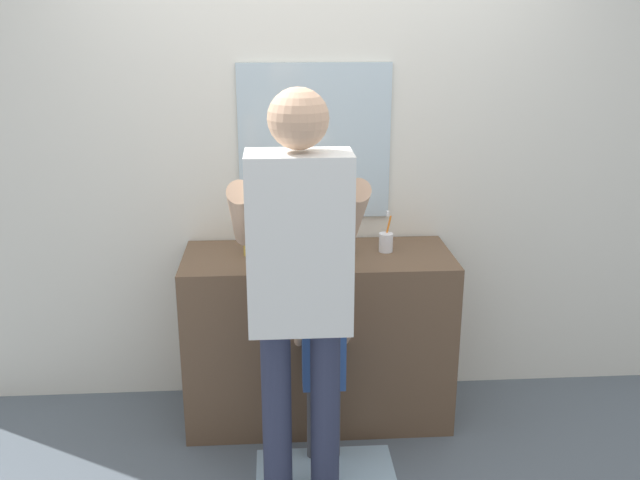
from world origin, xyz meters
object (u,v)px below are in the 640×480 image
(toothbrush_cup, at_px, (386,242))
(adult_parent, at_px, (300,268))
(soap_bottle, at_px, (249,242))
(child_toddler, at_px, (324,362))

(toothbrush_cup, relative_size, adult_parent, 0.12)
(soap_bottle, height_order, child_toddler, soap_bottle)
(toothbrush_cup, distance_m, soap_bottle, 0.68)
(toothbrush_cup, xyz_separation_m, adult_parent, (-0.46, -0.69, 0.12))
(toothbrush_cup, height_order, soap_bottle, toothbrush_cup)
(toothbrush_cup, height_order, child_toddler, toothbrush_cup)
(soap_bottle, bearing_deg, toothbrush_cup, 0.99)
(soap_bottle, bearing_deg, adult_parent, -71.79)
(toothbrush_cup, bearing_deg, adult_parent, -123.67)
(child_toddler, xyz_separation_m, adult_parent, (-0.12, -0.26, 0.56))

